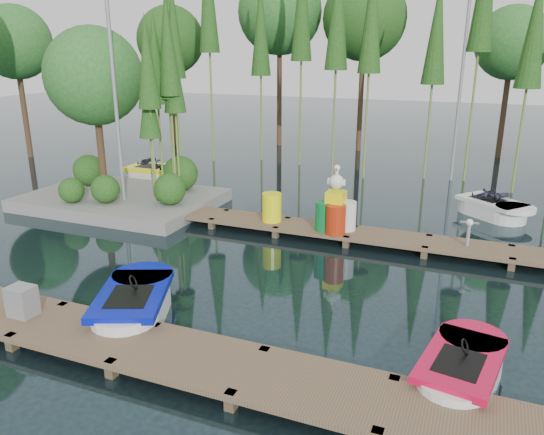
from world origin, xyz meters
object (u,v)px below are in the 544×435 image
at_px(boat_yellow_far, 157,174).
at_px(yellow_barrel, 272,207).
at_px(boat_blue, 134,305).
at_px(utility_cabinet, 22,301).
at_px(island, 112,109).
at_px(boat_red, 461,371).
at_px(drum_cluster, 336,212).

height_order(boat_yellow_far, yellow_barrel, boat_yellow_far).
bearing_deg(boat_blue, utility_cabinet, -167.07).
distance_m(island, boat_yellow_far, 4.19).
xyz_separation_m(boat_red, utility_cabinet, (-7.71, -1.31, 0.35)).
relative_size(boat_yellow_far, drum_cluster, 1.59).
xyz_separation_m(boat_blue, boat_yellow_far, (-5.94, 9.64, 0.04)).
bearing_deg(boat_blue, boat_red, -21.34).
xyz_separation_m(island, boat_red, (11.52, -6.48, -2.95)).
bearing_deg(boat_red, utility_cabinet, -160.71).
distance_m(utility_cabinet, yellow_barrel, 7.33).
bearing_deg(island, boat_blue, -50.63).
distance_m(boat_blue, boat_yellow_far, 11.32).
bearing_deg(utility_cabinet, yellow_barrel, 72.85).
bearing_deg(yellow_barrel, boat_yellow_far, 149.58).
bearing_deg(island, boat_yellow_far, 99.39).
bearing_deg(boat_blue, yellow_barrel, 62.03).
xyz_separation_m(boat_blue, drum_cluster, (2.47, 5.69, 0.57)).
distance_m(boat_blue, utility_cabinet, 2.02).
height_order(island, boat_yellow_far, island).
bearing_deg(boat_red, island, 160.29).
relative_size(boat_yellow_far, yellow_barrel, 3.52).
distance_m(island, yellow_barrel, 6.51).
distance_m(island, utility_cabinet, 9.05).
bearing_deg(boat_yellow_far, drum_cluster, -5.96).
height_order(boat_yellow_far, utility_cabinet, boat_yellow_far).
height_order(boat_blue, boat_red, boat_blue).
distance_m(island, boat_blue, 9.05).
bearing_deg(drum_cluster, island, 173.23).
height_order(utility_cabinet, yellow_barrel, yellow_barrel).
bearing_deg(island, drum_cluster, -6.77).
distance_m(boat_red, utility_cabinet, 7.83).
xyz_separation_m(boat_red, yellow_barrel, (-5.55, 5.69, 0.48)).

